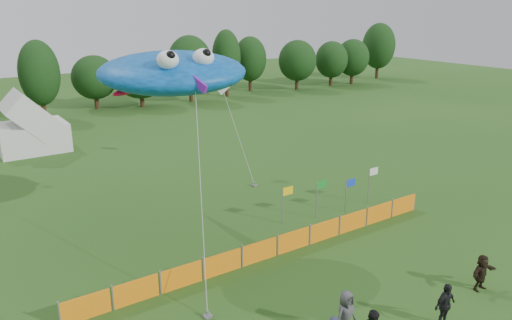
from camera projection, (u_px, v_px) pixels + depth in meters
treeline at (64, 76)px, 52.99m from camera, size 104.57×8.78×8.36m
tent_right at (31, 128)px, 40.35m from camera, size 5.33×4.26×3.76m
barrier_fence at (277, 246)px, 23.71m from camera, size 19.90×0.06×1.00m
flag_row at (332, 190)px, 28.31m from camera, size 6.73×0.80×2.18m
spectator_d at (445, 305)px, 18.38m from camera, size 1.05×0.47×1.76m
spectator_e at (345, 315)px, 17.71m from camera, size 1.00×0.74×1.88m
spectator_f at (482, 273)px, 20.78m from camera, size 1.48×0.50×1.58m
stingray_kite at (169, 71)px, 23.21m from camera, size 8.38×15.67×9.74m
small_kite_white at (232, 116)px, 34.22m from camera, size 1.09×4.75×6.50m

